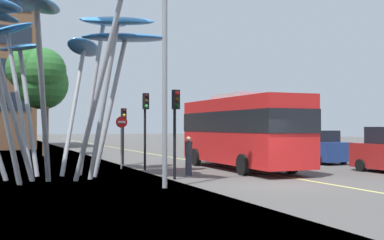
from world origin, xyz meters
The scene contains 13 objects.
ground centered at (-0.70, 0.00, -0.05)m, with size 120.00×240.00×0.10m.
red_bus centered at (1.75, 6.18, 2.09)m, with size 2.97×9.78×3.83m.
leaf_sculpture centered at (-7.70, 4.91, 6.20)m, with size 11.24×10.49×8.19m.
traffic_light_kerb_near centered at (-2.99, 3.17, 2.68)m, with size 0.28×0.42×3.70m.
traffic_light_kerb_far centered at (-2.85, 7.71, 2.79)m, with size 0.28×0.42×3.86m.
traffic_light_island_mid centered at (-3.04, 11.29, 2.35)m, with size 0.28×0.42×3.23m.
car_parked_mid centered at (8.01, 8.14, 0.92)m, with size 1.99×4.17×1.95m.
car_parked_far centered at (7.43, 15.00, 0.94)m, with size 1.94×4.27×1.97m.
car_side_street centered at (7.91, 20.97, 0.97)m, with size 1.98×4.39×2.05m.
street_lamp centered at (-3.99, 0.85, 5.30)m, with size 1.56×0.44×8.44m.
tree_pavement_near centered at (-6.69, 22.16, 5.99)m, with size 4.60×4.32×8.26m.
pedestrian centered at (-1.84, 4.54, 0.88)m, with size 0.34×0.34×1.74m.
no_entry_sign centered at (-3.80, 8.81, 1.80)m, with size 0.60×0.12×2.72m.
Camera 1 is at (-10.02, -15.04, 2.19)m, focal length 44.28 mm.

